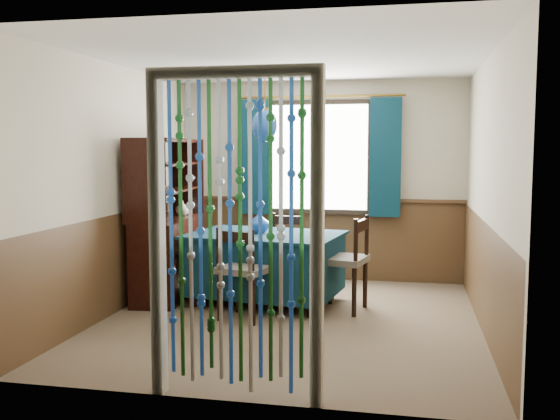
% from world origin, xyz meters
% --- Properties ---
extents(floor, '(4.00, 4.00, 0.00)m').
position_xyz_m(floor, '(0.00, 0.00, 0.00)').
color(floor, brown).
rests_on(floor, ground).
extents(ceiling, '(4.00, 4.00, 0.00)m').
position_xyz_m(ceiling, '(0.00, 0.00, 2.50)').
color(ceiling, silver).
rests_on(ceiling, ground).
extents(wall_back, '(3.60, 0.00, 3.60)m').
position_xyz_m(wall_back, '(0.00, 2.00, 1.25)').
color(wall_back, '#BEB49C').
rests_on(wall_back, ground).
extents(wall_front, '(3.60, 0.00, 3.60)m').
position_xyz_m(wall_front, '(0.00, -2.00, 1.25)').
color(wall_front, '#BEB49C').
rests_on(wall_front, ground).
extents(wall_left, '(0.00, 4.00, 4.00)m').
position_xyz_m(wall_left, '(-1.80, 0.00, 1.25)').
color(wall_left, '#BEB49C').
rests_on(wall_left, ground).
extents(wall_right, '(0.00, 4.00, 4.00)m').
position_xyz_m(wall_right, '(1.80, 0.00, 1.25)').
color(wall_right, '#BEB49C').
rests_on(wall_right, ground).
extents(wainscot_back, '(3.60, 0.00, 3.60)m').
position_xyz_m(wainscot_back, '(0.00, 1.99, 0.50)').
color(wainscot_back, '#4B321C').
rests_on(wainscot_back, ground).
extents(wainscot_front, '(3.60, 0.00, 3.60)m').
position_xyz_m(wainscot_front, '(0.00, -1.99, 0.50)').
color(wainscot_front, '#4B321C').
rests_on(wainscot_front, ground).
extents(wainscot_left, '(0.00, 4.00, 4.00)m').
position_xyz_m(wainscot_left, '(-1.79, 0.00, 0.50)').
color(wainscot_left, '#4B321C').
rests_on(wainscot_left, ground).
extents(wainscot_right, '(0.00, 4.00, 4.00)m').
position_xyz_m(wainscot_right, '(1.79, 0.00, 0.50)').
color(wainscot_right, '#4B321C').
rests_on(wainscot_right, ground).
extents(window, '(1.32, 0.12, 1.42)m').
position_xyz_m(window, '(0.00, 1.95, 1.55)').
color(window, black).
rests_on(window, wall_back).
extents(doorway, '(1.16, 0.12, 2.18)m').
position_xyz_m(doorway, '(0.00, -1.94, 1.05)').
color(doorway, silver).
rests_on(doorway, ground).
extents(dining_table, '(1.71, 1.30, 0.76)m').
position_xyz_m(dining_table, '(-0.39, 0.60, 0.44)').
color(dining_table, '#0A2838').
rests_on(dining_table, floor).
extents(chair_near, '(0.54, 0.53, 0.91)m').
position_xyz_m(chair_near, '(-0.45, -0.07, 0.48)').
color(chair_near, black).
rests_on(chair_near, floor).
extents(chair_far, '(0.46, 0.44, 0.88)m').
position_xyz_m(chair_far, '(-0.32, 1.33, 0.47)').
color(chair_far, black).
rests_on(chair_far, floor).
extents(chair_left, '(0.42, 0.44, 0.88)m').
position_xyz_m(chair_left, '(-1.30, 0.75, 0.47)').
color(chair_left, black).
rests_on(chair_left, floor).
extents(chair_right, '(0.55, 0.57, 0.98)m').
position_xyz_m(chair_right, '(0.48, 0.47, 0.52)').
color(chair_right, black).
rests_on(chair_right, floor).
extents(sideboard, '(0.60, 1.39, 1.77)m').
position_xyz_m(sideboard, '(-1.55, 0.70, 0.61)').
color(sideboard, black).
rests_on(sideboard, floor).
extents(pendant_lamp, '(0.27, 0.27, 0.77)m').
position_xyz_m(pendant_lamp, '(-0.39, 0.60, 1.90)').
color(pendant_lamp, olive).
rests_on(pendant_lamp, ceiling).
extents(vase_table, '(0.25, 0.25, 0.21)m').
position_xyz_m(vase_table, '(-0.46, 0.64, 0.86)').
color(vase_table, '#17459F').
rests_on(vase_table, dining_table).
extents(bowl_shelf, '(0.30, 0.30, 0.06)m').
position_xyz_m(bowl_shelf, '(-1.49, 0.43, 1.24)').
color(bowl_shelf, beige).
rests_on(bowl_shelf, sideboard).
extents(vase_sideboard, '(0.18, 0.18, 0.19)m').
position_xyz_m(vase_sideboard, '(-1.49, 1.05, 0.98)').
color(vase_sideboard, beige).
rests_on(vase_sideboard, sideboard).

